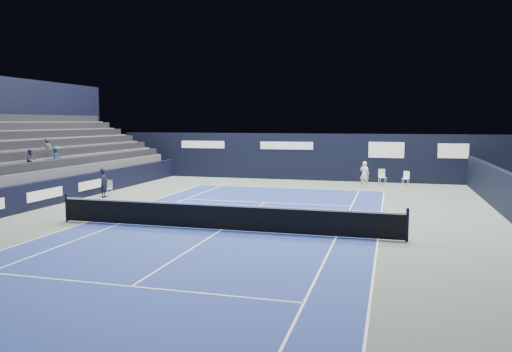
{
  "coord_description": "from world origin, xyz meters",
  "views": [
    {
      "loc": [
        5.85,
        -16.64,
        3.88
      ],
      "look_at": [
        -0.4,
        6.25,
        1.3
      ],
      "focal_mm": 35.0,
      "sensor_mm": 36.0,
      "label": 1
    }
  ],
  "objects_px": {
    "folding_chair_back_b": "(406,177)",
    "tennis_player": "(365,174)",
    "folding_chair_back_a": "(382,176)",
    "line_judge_chair": "(108,187)",
    "tennis_net": "(221,216)"
  },
  "relations": [
    {
      "from": "folding_chair_back_a",
      "to": "tennis_net",
      "type": "xyz_separation_m",
      "value": [
        -5.3,
        -15.23,
        -0.04
      ]
    },
    {
      "from": "tennis_player",
      "to": "folding_chair_back_a",
      "type": "bearing_deg",
      "value": 56.95
    },
    {
      "from": "line_judge_chair",
      "to": "tennis_player",
      "type": "distance_m",
      "value": 14.74
    },
    {
      "from": "line_judge_chair",
      "to": "tennis_net",
      "type": "distance_m",
      "value": 10.63
    },
    {
      "from": "line_judge_chair",
      "to": "tennis_net",
      "type": "bearing_deg",
      "value": -19.89
    },
    {
      "from": "folding_chair_back_a",
      "to": "tennis_net",
      "type": "relative_size",
      "value": 0.07
    },
    {
      "from": "folding_chair_back_b",
      "to": "line_judge_chair",
      "type": "bearing_deg",
      "value": -132.03
    },
    {
      "from": "folding_chair_back_a",
      "to": "folding_chair_back_b",
      "type": "bearing_deg",
      "value": -15.04
    },
    {
      "from": "folding_chair_back_a",
      "to": "line_judge_chair",
      "type": "height_order",
      "value": "folding_chair_back_a"
    },
    {
      "from": "tennis_net",
      "to": "tennis_player",
      "type": "distance_m",
      "value": 14.36
    },
    {
      "from": "folding_chair_back_b",
      "to": "tennis_net",
      "type": "bearing_deg",
      "value": -96.11
    },
    {
      "from": "line_judge_chair",
      "to": "tennis_net",
      "type": "height_order",
      "value": "tennis_net"
    },
    {
      "from": "folding_chair_back_a",
      "to": "folding_chair_back_b",
      "type": "relative_size",
      "value": 1.12
    },
    {
      "from": "folding_chair_back_b",
      "to": "tennis_net",
      "type": "relative_size",
      "value": 0.07
    },
    {
      "from": "folding_chair_back_b",
      "to": "tennis_player",
      "type": "xyz_separation_m",
      "value": [
        -2.43,
        -1.59,
        0.29
      ]
    }
  ]
}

